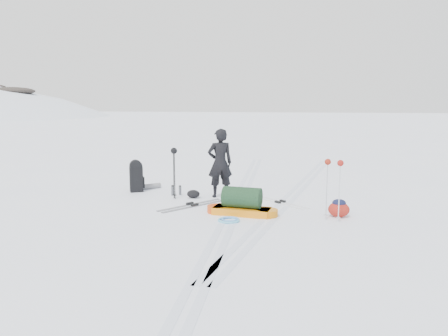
{
  "coord_description": "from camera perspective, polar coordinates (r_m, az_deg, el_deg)",
  "views": [
    {
      "loc": [
        1.92,
        -10.6,
        2.6
      ],
      "look_at": [
        -0.31,
        0.06,
        0.95
      ],
      "focal_mm": 35.0,
      "sensor_mm": 36.0,
      "label": 1
    }
  ],
  "objects": [
    {
      "name": "ski_tracks",
      "position": [
        11.84,
        5.21,
        -4.09
      ],
      "size": [
        3.38,
        17.97,
        0.01
      ],
      "color": "silver",
      "rests_on": "ground"
    },
    {
      "name": "small_daypack",
      "position": [
        10.33,
        14.77,
        -5.12
      ],
      "size": [
        0.59,
        0.53,
        0.41
      ],
      "rotation": [
        0.0,
        0.0,
        -0.44
      ],
      "color": "maroon",
      "rests_on": "ground"
    },
    {
      "name": "ski_poles_black",
      "position": [
        11.78,
        -6.55,
        1.44
      ],
      "size": [
        0.17,
        0.17,
        1.39
      ],
      "rotation": [
        0.0,
        0.0,
        0.02
      ],
      "color": "black",
      "rests_on": "ground"
    },
    {
      "name": "touring_skis_white",
      "position": [
        11.47,
        7.35,
        -4.49
      ],
      "size": [
        1.53,
        1.38,
        0.07
      ],
      "rotation": [
        0.0,
        0.0,
        -0.72
      ],
      "color": "silver",
      "rests_on": "ground"
    },
    {
      "name": "ground",
      "position": [
        11.08,
        1.53,
        -4.96
      ],
      "size": [
        200.0,
        200.0,
        0.0
      ],
      "primitive_type": "plane",
      "color": "white",
      "rests_on": "ground"
    },
    {
      "name": "pulk_sled",
      "position": [
        10.2,
        2.36,
        -4.73
      ],
      "size": [
        1.74,
        0.68,
        0.65
      ],
      "rotation": [
        0.0,
        0.0,
        -0.1
      ],
      "color": "orange",
      "rests_on": "ground"
    },
    {
      "name": "rope_coil",
      "position": [
        9.69,
        0.68,
        -6.78
      ],
      "size": [
        0.5,
        0.5,
        0.06
      ],
      "rotation": [
        0.0,
        0.0,
        0.04
      ],
      "color": "#5CBCE0",
      "rests_on": "ground"
    },
    {
      "name": "stuff_sack",
      "position": [
        11.97,
        -4.02,
        -3.41
      ],
      "size": [
        0.39,
        0.31,
        0.22
      ],
      "rotation": [
        0.0,
        0.0,
        -0.11
      ],
      "color": "black",
      "rests_on": "ground"
    },
    {
      "name": "thermos_pair",
      "position": [
        12.37,
        -6.27,
        -2.93
      ],
      "size": [
        0.28,
        0.2,
        0.29
      ],
      "rotation": [
        0.0,
        0.0,
        -0.24
      ],
      "color": "#5C5E64",
      "rests_on": "ground"
    },
    {
      "name": "ski_poles_silver",
      "position": [
        9.8,
        14.15,
        -0.19
      ],
      "size": [
        0.4,
        0.28,
        1.37
      ],
      "rotation": [
        0.0,
        0.0,
        -0.35
      ],
      "color": "#BABEC2",
      "rests_on": "ground"
    },
    {
      "name": "touring_skis_grey",
      "position": [
        11.11,
        -4.17,
        -4.87
      ],
      "size": [
        1.39,
        1.78,
        0.07
      ],
      "rotation": [
        0.0,
        0.0,
        0.95
      ],
      "color": "gray",
      "rests_on": "ground"
    },
    {
      "name": "skier",
      "position": [
        11.95,
        -0.53,
        0.65
      ],
      "size": [
        0.82,
        0.7,
        1.89
      ],
      "primitive_type": "imported",
      "rotation": [
        0.0,
        0.0,
        3.58
      ],
      "color": "black",
      "rests_on": "ground"
    },
    {
      "name": "expedition_rucksack",
      "position": [
        13.02,
        -11.14,
        -1.14
      ],
      "size": [
        0.75,
        0.97,
        0.94
      ],
      "rotation": [
        0.0,
        0.0,
        0.51
      ],
      "color": "black",
      "rests_on": "ground"
    }
  ]
}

